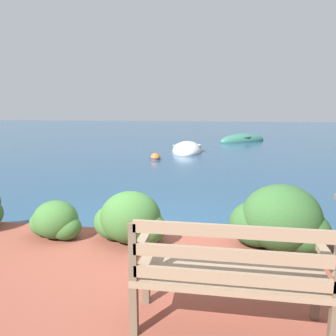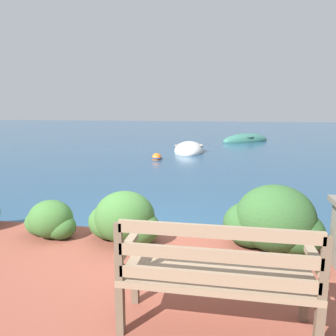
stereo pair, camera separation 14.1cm
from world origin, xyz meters
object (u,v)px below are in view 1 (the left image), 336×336
Objects in this scene: rowboat_nearest at (187,150)px; mooring_buoy at (155,158)px; rowboat_mid at (242,141)px; park_bench at (230,273)px.

rowboat_nearest reaches higher than mooring_buoy.
rowboat_nearest is 5.34m from rowboat_mid.
rowboat_nearest is at bearing 102.54° from park_bench.
mooring_buoy is at bearing 109.79° from park_bench.
park_bench is 3.76× the size of mooring_buoy.
park_bench is at bearing -175.83° from rowboat_nearest.
rowboat_nearest is 0.90× the size of rowboat_mid.
rowboat_mid is at bearing 91.24° from park_bench.
rowboat_nearest is 2.52m from mooring_buoy.
rowboat_mid is 7.84m from mooring_buoy.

